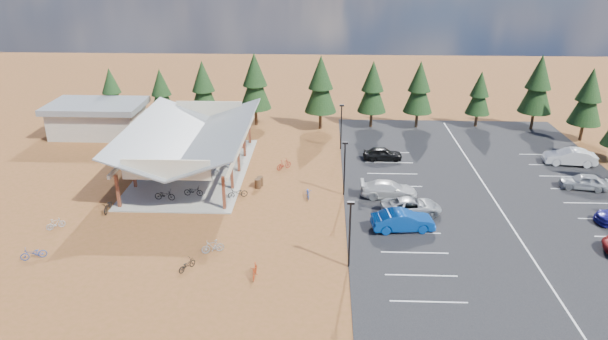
% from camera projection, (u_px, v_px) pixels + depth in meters
% --- Properties ---
extents(ground, '(140.00, 140.00, 0.00)m').
position_uv_depth(ground, '(288.00, 203.00, 48.03)').
color(ground, brown).
rests_on(ground, ground).
extents(asphalt_lot, '(27.00, 44.00, 0.04)m').
position_uv_depth(asphalt_lot, '(489.00, 192.00, 50.13)').
color(asphalt_lot, black).
rests_on(asphalt_lot, ground).
extents(concrete_pad, '(10.60, 18.60, 0.10)m').
position_uv_depth(concrete_pad, '(194.00, 171.00, 54.82)').
color(concrete_pad, gray).
rests_on(concrete_pad, ground).
extents(bike_pavilion, '(11.65, 19.40, 4.97)m').
position_uv_depth(bike_pavilion, '(191.00, 135.00, 53.37)').
color(bike_pavilion, '#532617').
rests_on(bike_pavilion, concrete_pad).
extents(outbuilding, '(11.00, 7.00, 3.90)m').
position_uv_depth(outbuilding, '(98.00, 118.00, 64.70)').
color(outbuilding, '#ADA593').
rests_on(outbuilding, ground).
extents(lamp_post_0, '(0.50, 0.25, 5.14)m').
position_uv_depth(lamp_post_0, '(350.00, 230.00, 37.49)').
color(lamp_post_0, black).
rests_on(lamp_post_0, ground).
extents(lamp_post_1, '(0.50, 0.25, 5.14)m').
position_uv_depth(lamp_post_1, '(345.00, 165.00, 48.55)').
color(lamp_post_1, black).
rests_on(lamp_post_1, ground).
extents(lamp_post_2, '(0.50, 0.25, 5.14)m').
position_uv_depth(lamp_post_2, '(341.00, 124.00, 59.61)').
color(lamp_post_2, black).
rests_on(lamp_post_2, ground).
extents(trash_bin_0, '(0.60, 0.60, 0.90)m').
position_uv_depth(trash_bin_0, '(258.00, 184.00, 50.89)').
color(trash_bin_0, '#3F2816').
rests_on(trash_bin_0, ground).
extents(trash_bin_1, '(0.60, 0.60, 0.90)m').
position_uv_depth(trash_bin_1, '(260.00, 181.00, 51.41)').
color(trash_bin_1, '#3F2816').
rests_on(trash_bin_1, ground).
extents(pine_0, '(3.06, 3.06, 7.12)m').
position_uv_depth(pine_0, '(111.00, 90.00, 67.83)').
color(pine_0, '#382314').
rests_on(pine_0, ground).
extents(pine_1, '(3.17, 3.17, 7.38)m').
position_uv_depth(pine_1, '(161.00, 92.00, 66.31)').
color(pine_1, '#382314').
rests_on(pine_1, ground).
extents(pine_2, '(3.60, 3.60, 8.39)m').
position_uv_depth(pine_2, '(203.00, 88.00, 65.84)').
color(pine_2, '#382314').
rests_on(pine_2, ground).
extents(pine_3, '(3.93, 3.93, 9.15)m').
position_uv_depth(pine_3, '(255.00, 82.00, 66.65)').
color(pine_3, '#382314').
rests_on(pine_3, ground).
extents(pine_4, '(3.92, 3.92, 9.13)m').
position_uv_depth(pine_4, '(321.00, 85.00, 65.32)').
color(pine_4, '#382314').
rests_on(pine_4, ground).
extents(pine_5, '(3.56, 3.56, 8.30)m').
position_uv_depth(pine_5, '(373.00, 87.00, 66.21)').
color(pine_5, '#382314').
rests_on(pine_5, ground).
extents(pine_6, '(3.59, 3.59, 8.35)m').
position_uv_depth(pine_6, '(419.00, 87.00, 65.97)').
color(pine_6, '#382314').
rests_on(pine_6, ground).
extents(pine_7, '(3.02, 3.02, 7.05)m').
position_uv_depth(pine_7, '(479.00, 93.00, 66.55)').
color(pine_7, '#382314').
rests_on(pine_7, ground).
extents(pine_8, '(3.97, 3.97, 9.24)m').
position_uv_depth(pine_8, '(538.00, 85.00, 65.07)').
color(pine_8, '#382314').
rests_on(pine_8, ground).
extents(pine_13, '(3.68, 3.68, 8.58)m').
position_uv_depth(pine_13, '(589.00, 97.00, 61.40)').
color(pine_13, '#382314').
rests_on(pine_13, ground).
extents(bike_0, '(1.93, 0.83, 0.98)m').
position_uv_depth(bike_0, '(165.00, 195.00, 48.26)').
color(bike_0, black).
rests_on(bike_0, concrete_pad).
extents(bike_1, '(1.85, 0.62, 1.10)m').
position_uv_depth(bike_1, '(152.00, 175.00, 52.20)').
color(bike_1, gray).
rests_on(bike_1, concrete_pad).
extents(bike_2, '(1.60, 0.81, 0.80)m').
position_uv_depth(bike_2, '(181.00, 164.00, 55.37)').
color(bike_2, '#173097').
rests_on(bike_2, concrete_pad).
extents(bike_3, '(1.69, 0.92, 0.98)m').
position_uv_depth(bike_3, '(193.00, 145.00, 60.31)').
color(bike_3, maroon).
rests_on(bike_3, concrete_pad).
extents(bike_4, '(1.82, 0.76, 0.93)m').
position_uv_depth(bike_4, '(193.00, 191.00, 49.07)').
color(bike_4, black).
rests_on(bike_4, concrete_pad).
extents(bike_5, '(1.86, 0.99, 1.08)m').
position_uv_depth(bike_5, '(212.00, 170.00, 53.34)').
color(bike_5, gray).
rests_on(bike_5, concrete_pad).
extents(bike_6, '(1.89, 1.16, 0.94)m').
position_uv_depth(bike_6, '(223.00, 160.00, 56.13)').
color(bike_6, navy).
rests_on(bike_6, concrete_pad).
extents(bike_7, '(1.87, 0.72, 1.09)m').
position_uv_depth(bike_7, '(238.00, 143.00, 60.67)').
color(bike_7, maroon).
rests_on(bike_7, concrete_pad).
extents(bike_8, '(0.75, 1.89, 0.97)m').
position_uv_depth(bike_8, '(108.00, 206.00, 46.36)').
color(bike_8, black).
rests_on(bike_8, ground).
extents(bike_9, '(1.43, 1.25, 0.90)m').
position_uv_depth(bike_9, '(56.00, 224.00, 43.59)').
color(bike_9, '#9A9CA2').
rests_on(bike_9, ground).
extents(bike_10, '(1.89, 1.33, 0.94)m').
position_uv_depth(bike_10, '(34.00, 253.00, 39.37)').
color(bike_10, '#1F3F93').
rests_on(bike_10, ground).
extents(bike_11, '(0.51, 1.66, 0.99)m').
position_uv_depth(bike_11, '(255.00, 271.00, 37.25)').
color(bike_11, '#9C2B0E').
rests_on(bike_11, ground).
extents(bike_12, '(1.28, 1.60, 0.81)m').
position_uv_depth(bike_12, '(187.00, 265.00, 38.08)').
color(bike_12, black).
rests_on(bike_12, ground).
extents(bike_13, '(1.76, 1.08, 1.02)m').
position_uv_depth(bike_13, '(213.00, 246.00, 40.20)').
color(bike_13, gray).
rests_on(bike_13, ground).
extents(bike_14, '(0.74, 1.75, 0.90)m').
position_uv_depth(bike_14, '(308.00, 193.00, 49.00)').
color(bike_14, '#1D3E9B').
rests_on(bike_14, ground).
extents(bike_15, '(1.67, 1.57, 1.08)m').
position_uv_depth(bike_15, '(284.00, 164.00, 55.10)').
color(bike_15, maroon).
rests_on(bike_15, ground).
extents(bike_16, '(1.94, 1.29, 0.96)m').
position_uv_depth(bike_16, '(238.00, 193.00, 48.91)').
color(bike_16, black).
rests_on(bike_16, ground).
extents(car_1, '(5.16, 2.30, 1.65)m').
position_uv_depth(car_1, '(403.00, 221.00, 43.20)').
color(car_1, navy).
rests_on(car_1, asphalt_lot).
extents(car_2, '(5.37, 2.98, 1.42)m').
position_uv_depth(car_2, '(411.00, 206.00, 45.81)').
color(car_2, gray).
rests_on(car_2, asphalt_lot).
extents(car_3, '(5.15, 2.17, 1.48)m').
position_uv_depth(car_3, '(389.00, 189.00, 48.92)').
color(car_3, silver).
rests_on(car_3, asphalt_lot).
extents(car_4, '(4.14, 1.79, 1.39)m').
position_uv_depth(car_4, '(383.00, 154.00, 57.35)').
color(car_4, black).
rests_on(car_4, asphalt_lot).
extents(car_8, '(4.49, 2.47, 1.45)m').
position_uv_depth(car_8, '(584.00, 181.00, 50.56)').
color(car_8, '#A1A4A9').
rests_on(car_8, asphalt_lot).
extents(car_9, '(5.29, 2.46, 1.68)m').
position_uv_depth(car_9, '(570.00, 157.00, 56.09)').
color(car_9, white).
rests_on(car_9, asphalt_lot).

